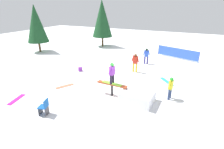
{
  "coord_description": "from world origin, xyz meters",
  "views": [
    {
      "loc": [
        -4.17,
        8.74,
        5.29
      ],
      "look_at": [
        0.0,
        0.0,
        1.41
      ],
      "focal_mm": 28.0,
      "sensor_mm": 36.0,
      "label": 1
    }
  ],
  "objects_px": {
    "bystander_yellow": "(171,87)",
    "loose_snowboard_coral": "(65,86)",
    "loose_snowboard_magenta": "(16,99)",
    "pine_tree_near": "(36,24)",
    "bystander_red": "(135,62)",
    "main_rider_on_rail": "(112,74)",
    "backpack_on_snow": "(80,69)",
    "bystander_blue": "(146,55)",
    "folding_chair": "(44,108)",
    "rail_feature": "(112,86)",
    "loose_snowboard_cyan": "(167,81)",
    "pine_tree_far": "(102,18)"
  },
  "relations": [
    {
      "from": "bystander_yellow",
      "to": "loose_snowboard_coral",
      "type": "relative_size",
      "value": 1.09
    },
    {
      "from": "loose_snowboard_magenta",
      "to": "bystander_yellow",
      "type": "bearing_deg",
      "value": 102.13
    },
    {
      "from": "pine_tree_near",
      "to": "bystander_yellow",
      "type": "bearing_deg",
      "value": 162.34
    },
    {
      "from": "pine_tree_near",
      "to": "bystander_red",
      "type": "bearing_deg",
      "value": 172.65
    },
    {
      "from": "main_rider_on_rail",
      "to": "bystander_red",
      "type": "xyz_separation_m",
      "value": [
        0.04,
        -4.54,
        -0.59
      ]
    },
    {
      "from": "bystander_yellow",
      "to": "backpack_on_snow",
      "type": "relative_size",
      "value": 4.08
    },
    {
      "from": "loose_snowboard_coral",
      "to": "bystander_blue",
      "type": "bearing_deg",
      "value": 1.72
    },
    {
      "from": "backpack_on_snow",
      "to": "loose_snowboard_magenta",
      "type": "bearing_deg",
      "value": 32.59
    },
    {
      "from": "main_rider_on_rail",
      "to": "folding_chair",
      "type": "relative_size",
      "value": 1.52
    },
    {
      "from": "rail_feature",
      "to": "bystander_blue",
      "type": "height_order",
      "value": "bystander_blue"
    },
    {
      "from": "bystander_blue",
      "to": "backpack_on_snow",
      "type": "xyz_separation_m",
      "value": [
        4.54,
        4.35,
        -0.67
      ]
    },
    {
      "from": "loose_snowboard_cyan",
      "to": "pine_tree_near",
      "type": "bearing_deg",
      "value": 39.81
    },
    {
      "from": "loose_snowboard_coral",
      "to": "pine_tree_far",
      "type": "height_order",
      "value": "pine_tree_far"
    },
    {
      "from": "main_rider_on_rail",
      "to": "loose_snowboard_magenta",
      "type": "xyz_separation_m",
      "value": [
        4.94,
        2.96,
        -1.46
      ]
    },
    {
      "from": "loose_snowboard_coral",
      "to": "folding_chair",
      "type": "bearing_deg",
      "value": -128.43
    },
    {
      "from": "loose_snowboard_cyan",
      "to": "pine_tree_near",
      "type": "xyz_separation_m",
      "value": [
        15.3,
        -2.52,
        3.27
      ]
    },
    {
      "from": "bystander_red",
      "to": "loose_snowboard_magenta",
      "type": "bearing_deg",
      "value": 62.95
    },
    {
      "from": "loose_snowboard_coral",
      "to": "backpack_on_snow",
      "type": "height_order",
      "value": "backpack_on_snow"
    },
    {
      "from": "pine_tree_near",
      "to": "backpack_on_snow",
      "type": "bearing_deg",
      "value": 157.39
    },
    {
      "from": "pine_tree_near",
      "to": "main_rider_on_rail",
      "type": "bearing_deg",
      "value": 153.88
    },
    {
      "from": "main_rider_on_rail",
      "to": "loose_snowboard_coral",
      "type": "bearing_deg",
      "value": 9.36
    },
    {
      "from": "bystander_blue",
      "to": "pine_tree_near",
      "type": "height_order",
      "value": "pine_tree_near"
    },
    {
      "from": "pine_tree_near",
      "to": "rail_feature",
      "type": "bearing_deg",
      "value": 153.88
    },
    {
      "from": "folding_chair",
      "to": "pine_tree_far",
      "type": "bearing_deg",
      "value": -179.96
    },
    {
      "from": "folding_chair",
      "to": "bystander_red",
      "type": "bearing_deg",
      "value": 146.66
    },
    {
      "from": "loose_snowboard_magenta",
      "to": "backpack_on_snow",
      "type": "xyz_separation_m",
      "value": [
        -0.63,
        -5.68,
        0.16
      ]
    },
    {
      "from": "loose_snowboard_coral",
      "to": "folding_chair",
      "type": "xyz_separation_m",
      "value": [
        -1.29,
        3.09,
        0.4
      ]
    },
    {
      "from": "loose_snowboard_cyan",
      "to": "folding_chair",
      "type": "relative_size",
      "value": 1.71
    },
    {
      "from": "bystander_red",
      "to": "pine_tree_near",
      "type": "xyz_separation_m",
      "value": [
        12.51,
        -1.61,
        2.4
      ]
    },
    {
      "from": "main_rider_on_rail",
      "to": "bystander_red",
      "type": "height_order",
      "value": "main_rider_on_rail"
    },
    {
      "from": "rail_feature",
      "to": "bystander_blue",
      "type": "bearing_deg",
      "value": -90.08
    },
    {
      "from": "rail_feature",
      "to": "bystander_blue",
      "type": "distance_m",
      "value": 7.08
    },
    {
      "from": "rail_feature",
      "to": "bystander_blue",
      "type": "relative_size",
      "value": 1.31
    },
    {
      "from": "bystander_red",
      "to": "pine_tree_near",
      "type": "bearing_deg",
      "value": -1.21
    },
    {
      "from": "main_rider_on_rail",
      "to": "loose_snowboard_cyan",
      "type": "relative_size",
      "value": 0.88
    },
    {
      "from": "loose_snowboard_coral",
      "to": "loose_snowboard_cyan",
      "type": "bearing_deg",
      "value": -29.33
    },
    {
      "from": "bystander_blue",
      "to": "loose_snowboard_cyan",
      "type": "distance_m",
      "value": 4.34
    },
    {
      "from": "main_rider_on_rail",
      "to": "pine_tree_near",
      "type": "bearing_deg",
      "value": -20.93
    },
    {
      "from": "bystander_red",
      "to": "loose_snowboard_magenta",
      "type": "height_order",
      "value": "bystander_red"
    },
    {
      "from": "folding_chair",
      "to": "bystander_blue",
      "type": "bearing_deg",
      "value": 148.94
    },
    {
      "from": "loose_snowboard_coral",
      "to": "bystander_red",
      "type": "bearing_deg",
      "value": -7.19
    },
    {
      "from": "bystander_yellow",
      "to": "bystander_blue",
      "type": "bearing_deg",
      "value": 37.04
    },
    {
      "from": "loose_snowboard_cyan",
      "to": "folding_chair",
      "type": "bearing_deg",
      "value": 103.59
    },
    {
      "from": "bystander_red",
      "to": "bystander_yellow",
      "type": "bearing_deg",
      "value": 140.33
    },
    {
      "from": "loose_snowboard_coral",
      "to": "pine_tree_far",
      "type": "relative_size",
      "value": 0.21
    },
    {
      "from": "bystander_yellow",
      "to": "backpack_on_snow",
      "type": "height_order",
      "value": "bystander_yellow"
    },
    {
      "from": "pine_tree_far",
      "to": "bystander_yellow",
      "type": "bearing_deg",
      "value": 133.74
    },
    {
      "from": "bystander_blue",
      "to": "loose_snowboard_coral",
      "type": "relative_size",
      "value": 1.18
    },
    {
      "from": "loose_snowboard_cyan",
      "to": "folding_chair",
      "type": "xyz_separation_m",
      "value": [
        4.99,
        6.98,
        0.4
      ]
    },
    {
      "from": "main_rider_on_rail",
      "to": "rail_feature",
      "type": "bearing_deg",
      "value": 0.0
    }
  ]
}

